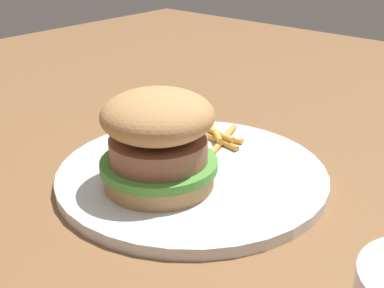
# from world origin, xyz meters

# --- Properties ---
(ground_plane) EXTENTS (1.60, 1.60, 0.00)m
(ground_plane) POSITION_xyz_m (0.00, 0.00, 0.00)
(ground_plane) COLOR brown
(plate) EXTENTS (0.29, 0.29, 0.01)m
(plate) POSITION_xyz_m (-0.02, -0.02, 0.01)
(plate) COLOR silver
(plate) RESTS_ON ground_plane
(sandwich) EXTENTS (0.12, 0.12, 0.10)m
(sandwich) POSITION_xyz_m (0.02, -0.03, 0.06)
(sandwich) COLOR tan
(sandwich) RESTS_ON plate
(fries_pile) EXTENTS (0.09, 0.08, 0.01)m
(fries_pile) POSITION_xyz_m (-0.10, -0.05, 0.02)
(fries_pile) COLOR gold
(fries_pile) RESTS_ON plate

